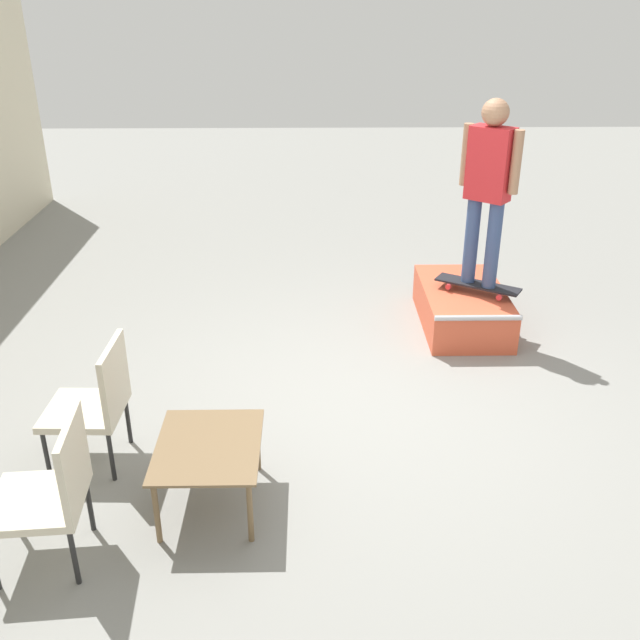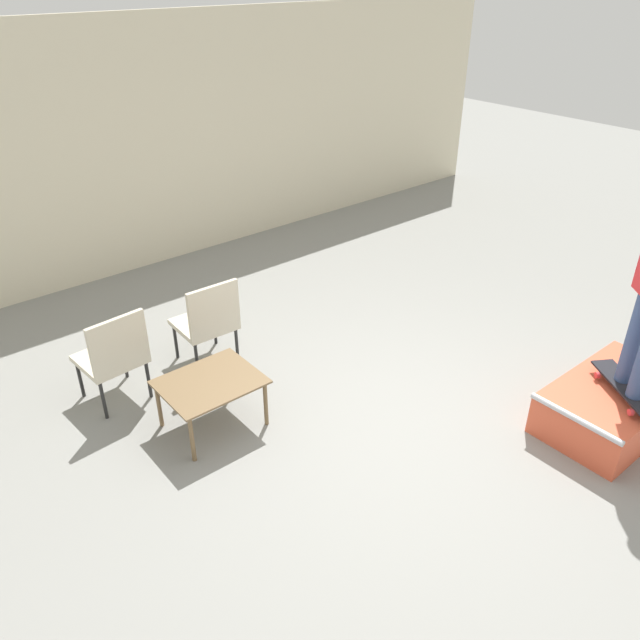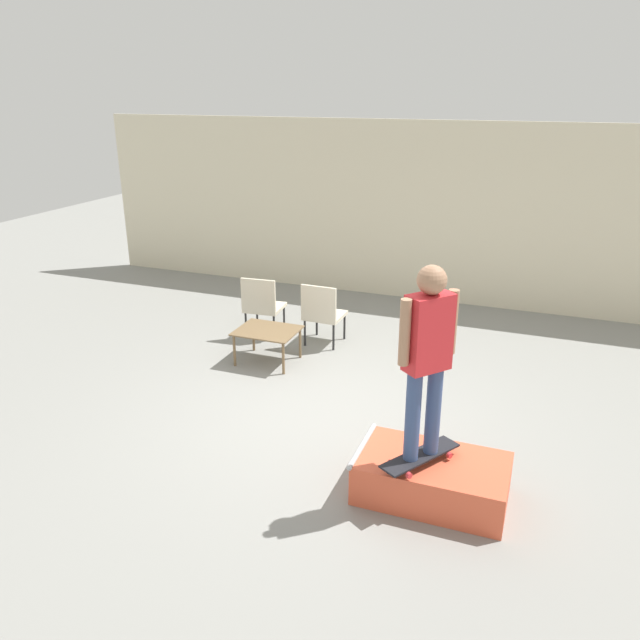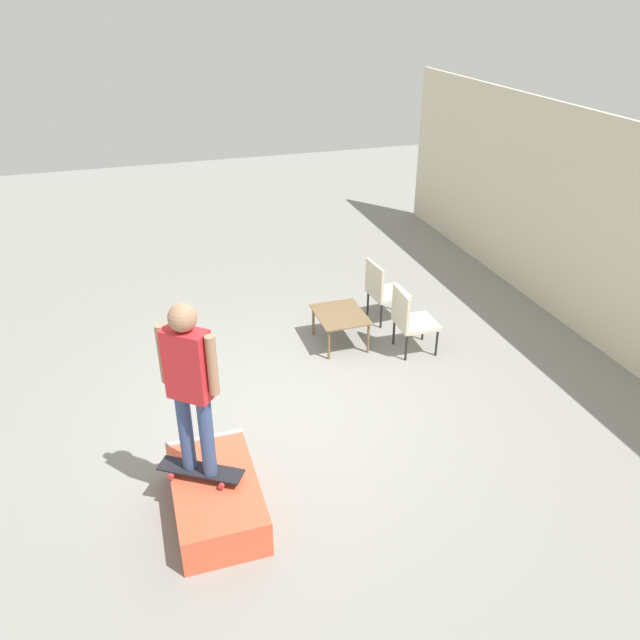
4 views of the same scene
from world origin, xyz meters
name	(u,v)px [view 4 (image 4 of 4)]	position (x,y,z in m)	size (l,w,h in m)	color
ground_plane	(286,407)	(0.00, 0.00, 0.00)	(24.00, 24.00, 0.00)	gray
house_wall_back	(626,247)	(0.00, 4.48, 1.50)	(12.00, 0.06, 3.00)	beige
skate_ramp_box	(216,497)	(1.43, -1.05, 0.19)	(1.35, 0.78, 0.41)	#DB5638
skateboard_on_ramp	(201,470)	(1.33, -1.16, 0.47)	(0.60, 0.79, 0.07)	black
person_skater	(190,378)	(1.33, -1.16, 1.49)	(0.40, 0.46, 1.71)	#384C7A
coffee_table	(340,317)	(-1.23, 1.10, 0.41)	(0.81, 0.66, 0.46)	brown
patio_chair_left	(383,289)	(-1.70, 1.92, 0.51)	(0.56, 0.56, 0.92)	black
patio_chair_right	(410,318)	(-0.75, 1.92, 0.51)	(0.53, 0.53, 0.92)	black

